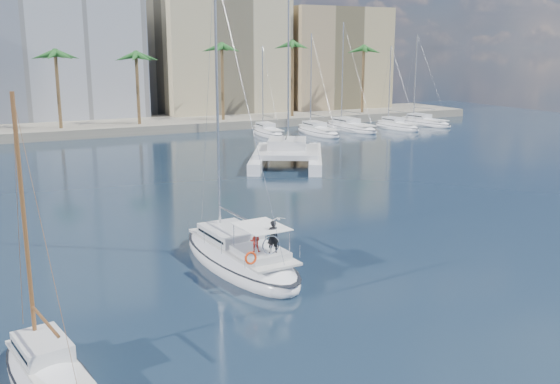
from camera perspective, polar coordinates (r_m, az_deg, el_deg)
ground at (r=33.57m, az=1.93°, el=-6.73°), size 160.00×160.00×0.00m
quay at (r=90.74m, az=-16.56°, el=5.69°), size 120.00×14.00×1.20m
building_beige at (r=104.59m, az=-5.58°, el=12.23°), size 20.00×14.00×20.00m
building_tan_right at (r=111.50m, az=4.68°, el=11.78°), size 18.00×12.00×18.00m
palm_centre at (r=86.16m, az=-16.51°, el=11.80°), size 3.60×3.60×12.30m
palm_right at (r=97.94m, az=3.93°, el=12.38°), size 3.60×3.60×12.30m
main_sloop at (r=33.37m, az=-3.74°, el=-5.94°), size 4.43×11.27×16.35m
small_sloop at (r=23.52m, az=-20.28°, el=-15.57°), size 3.58×7.65×10.57m
catamaran at (r=62.46m, az=0.67°, el=3.67°), size 12.50×15.13×19.57m
seagull at (r=38.85m, az=-0.14°, el=-2.48°), size 0.93×0.40×0.17m
moored_yacht_a at (r=83.37m, az=-1.11°, el=5.21°), size 3.37×9.52×11.90m
moored_yacht_b at (r=84.56m, az=3.48°, el=5.30°), size 3.32×10.83×13.72m
moored_yacht_c at (r=89.59m, az=6.48°, el=5.67°), size 3.98×12.33×15.54m
moored_yacht_d at (r=91.63m, az=10.60°, el=5.70°), size 3.52×9.55×11.90m
moored_yacht_e at (r=97.17m, az=13.00°, el=5.99°), size 4.61×11.11×13.72m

